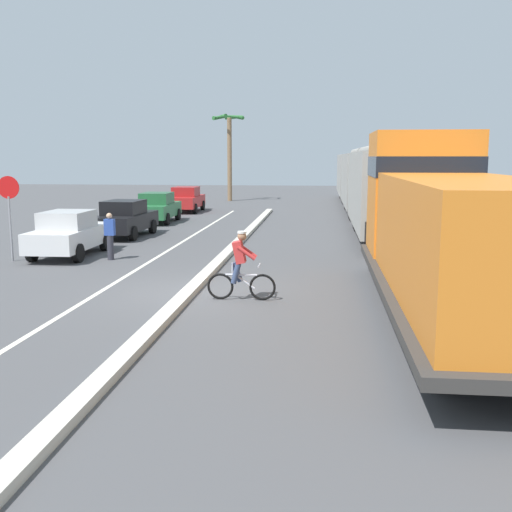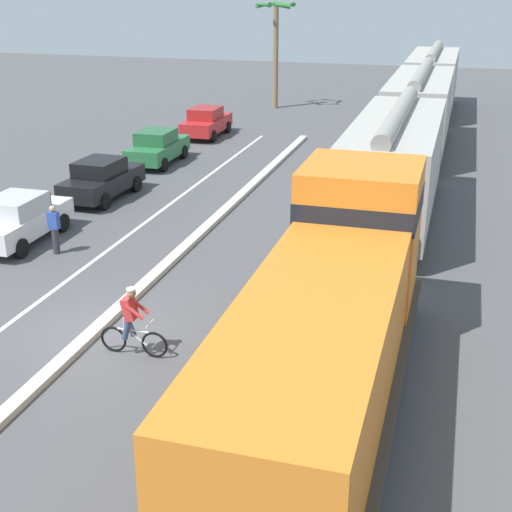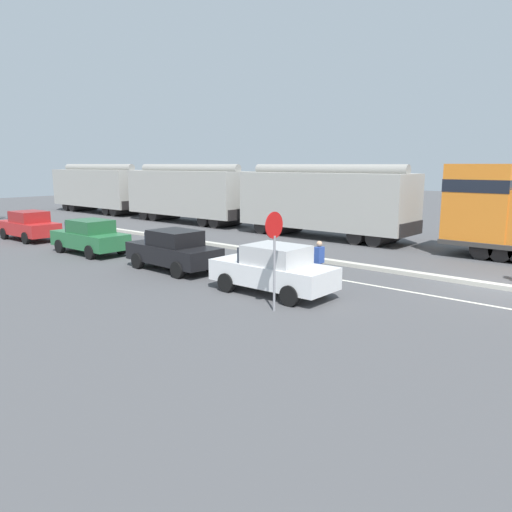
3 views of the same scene
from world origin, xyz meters
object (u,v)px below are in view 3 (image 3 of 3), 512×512
hopper_car_trailing (99,189)px  parked_car_green (90,237)px  parked_car_red (29,225)px  stop_sign (274,242)px  hopper_car_middle (188,194)px  parked_car_black (174,250)px  pedestrian_by_cars (319,263)px  parked_car_white (273,269)px  hopper_car_lead (324,202)px

hopper_car_trailing → parked_car_green: size_ratio=2.51×
parked_car_red → stop_sign: bearing=-95.3°
hopper_car_middle → parked_car_black: bearing=-133.7°
pedestrian_by_cars → parked_car_white: bearing=159.9°
parked_car_red → parked_car_white: bearing=-90.8°
hopper_car_trailing → parked_car_red: bearing=-135.6°
parked_car_green → parked_car_red: same height
parked_car_black → hopper_car_middle: bearing=46.3°
pedestrian_by_cars → hopper_car_middle: bearing=60.9°
hopper_car_lead → pedestrian_by_cars: bearing=-147.6°
parked_car_red → stop_sign: 19.05m
hopper_car_lead → stop_sign: hopper_car_lead is taller
hopper_car_lead → pedestrian_by_cars: 11.92m
hopper_car_lead → parked_car_black: bearing=-178.0°
parked_car_white → parked_car_red: same height
pedestrian_by_cars → parked_car_red: bearing=94.6°
hopper_car_lead → hopper_car_middle: same height
hopper_car_lead → stop_sign: bearing=-152.2°
parked_car_black → stop_sign: stop_sign is taller
parked_car_red → pedestrian_by_cars: bearing=-85.4°
hopper_car_middle → stop_sign: size_ratio=3.68×
hopper_car_middle → parked_car_red: 11.56m
parked_car_black → pedestrian_by_cars: same height
hopper_car_trailing → parked_car_red: (-11.49, -11.24, -1.26)m
hopper_car_lead → pedestrian_by_cars: (-10.01, -6.36, -1.23)m
pedestrian_by_cars → hopper_car_lead: bearing=32.4°
parked_car_white → parked_car_black: bearing=87.0°
parked_car_white → pedestrian_by_cars: (1.72, -0.63, 0.03)m
hopper_car_middle → parked_car_green: bearing=-152.2°
hopper_car_lead → parked_car_black: size_ratio=2.48×
parked_car_white → hopper_car_lead: bearing=26.0°
parked_car_black → pedestrian_by_cars: size_ratio=2.63×
hopper_car_middle → pedestrian_by_cars: size_ratio=6.54×
hopper_car_trailing → parked_car_black: 26.26m
hopper_car_trailing → parked_car_white: hopper_car_trailing is taller
parked_car_green → parked_car_white: bearing=-90.6°
hopper_car_trailing → parked_car_green: hopper_car_trailing is taller
pedestrian_by_cars → parked_car_green: bearing=97.7°
parked_car_white → stop_sign: bearing=-140.6°
hopper_car_middle → hopper_car_trailing: same height
hopper_car_middle → parked_car_white: 20.96m
hopper_car_middle → hopper_car_trailing: (0.00, 11.60, 0.00)m
stop_sign → pedestrian_by_cars: stop_sign is taller
parked_car_green → parked_car_red: size_ratio=1.00×
parked_car_black → parked_car_red: same height
hopper_car_trailing → hopper_car_middle: bearing=-90.0°
stop_sign → hopper_car_lead: bearing=27.8°
hopper_car_trailing → parked_car_black: size_ratio=2.48×
hopper_car_middle → hopper_car_trailing: bearing=90.0°
parked_car_black → pedestrian_by_cars: 6.13m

